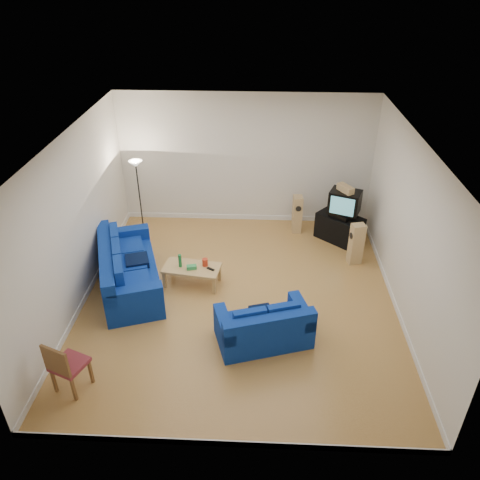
{
  "coord_description": "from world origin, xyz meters",
  "views": [
    {
      "loc": [
        0.35,
        -7.23,
        5.75
      ],
      "look_at": [
        0.0,
        0.4,
        1.1
      ],
      "focal_mm": 35.0,
      "sensor_mm": 36.0,
      "label": 1
    }
  ],
  "objects_px": {
    "tv_stand": "(339,228)",
    "sofa_loveseat": "(264,328)",
    "coffee_table": "(192,269)",
    "sofa_three_seat": "(126,272)",
    "television": "(345,202)"
  },
  "relations": [
    {
      "from": "sofa_loveseat",
      "to": "coffee_table",
      "type": "distance_m",
      "value": 2.18
    },
    {
      "from": "sofa_loveseat",
      "to": "coffee_table",
      "type": "bearing_deg",
      "value": 115.05
    },
    {
      "from": "sofa_loveseat",
      "to": "tv_stand",
      "type": "bearing_deg",
      "value": 46.56
    },
    {
      "from": "sofa_loveseat",
      "to": "television",
      "type": "relative_size",
      "value": 2.19
    },
    {
      "from": "tv_stand",
      "to": "television",
      "type": "xyz_separation_m",
      "value": [
        0.05,
        -0.01,
        0.68
      ]
    },
    {
      "from": "television",
      "to": "coffee_table",
      "type": "bearing_deg",
      "value": -127.76
    },
    {
      "from": "tv_stand",
      "to": "sofa_loveseat",
      "type": "bearing_deg",
      "value": -74.82
    },
    {
      "from": "sofa_loveseat",
      "to": "coffee_table",
      "type": "xyz_separation_m",
      "value": [
        -1.46,
        1.62,
        0.06
      ]
    },
    {
      "from": "sofa_loveseat",
      "to": "television",
      "type": "distance_m",
      "value": 4.01
    },
    {
      "from": "coffee_table",
      "to": "tv_stand",
      "type": "height_order",
      "value": "tv_stand"
    },
    {
      "from": "sofa_loveseat",
      "to": "coffee_table",
      "type": "height_order",
      "value": "sofa_loveseat"
    },
    {
      "from": "television",
      "to": "tv_stand",
      "type": "bearing_deg",
      "value": -164.88
    },
    {
      "from": "sofa_three_seat",
      "to": "tv_stand",
      "type": "distance_m",
      "value": 4.95
    },
    {
      "from": "sofa_three_seat",
      "to": "sofa_loveseat",
      "type": "xyz_separation_m",
      "value": [
        2.75,
        -1.46,
        -0.05
      ]
    },
    {
      "from": "coffee_table",
      "to": "sofa_three_seat",
      "type": "bearing_deg",
      "value": -173.1
    }
  ]
}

